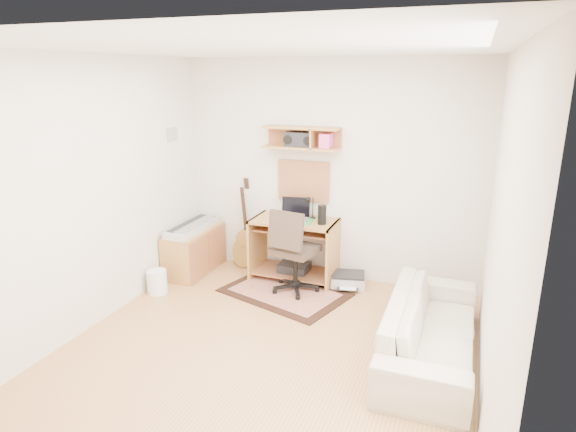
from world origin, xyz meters
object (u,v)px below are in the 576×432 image
at_px(desk, 294,250).
at_px(sofa, 432,319).
at_px(cabinet, 194,251).
at_px(printer, 348,279).
at_px(task_chair, 296,250).

distance_m(desk, sofa, 2.08).
bearing_deg(sofa, cabinet, 71.87).
bearing_deg(printer, sofa, -61.96).
xyz_separation_m(desk, printer, (0.67, 0.02, -0.29)).
height_order(desk, printer, desk).
relative_size(printer, sofa, 0.21).
relative_size(desk, printer, 2.55).
bearing_deg(task_chair, desk, 122.55).
xyz_separation_m(desk, sofa, (1.71, -1.19, -0.01)).
xyz_separation_m(printer, sofa, (1.04, -1.21, 0.28)).
bearing_deg(sofa, task_chair, 61.19).
distance_m(task_chair, sofa, 1.80).
relative_size(task_chair, cabinet, 1.12).
bearing_deg(printer, desk, 169.68).
bearing_deg(task_chair, sofa, -18.69).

